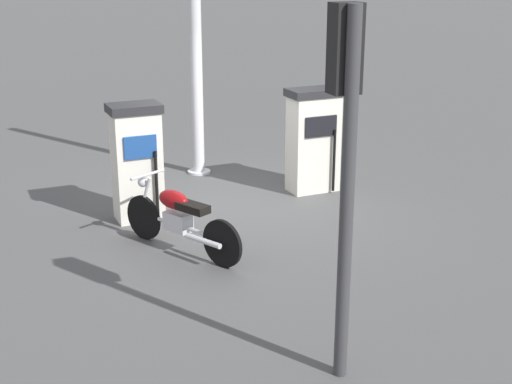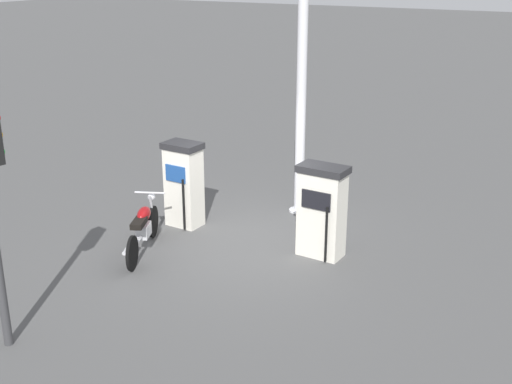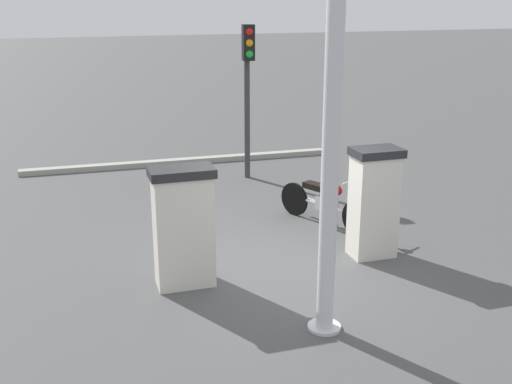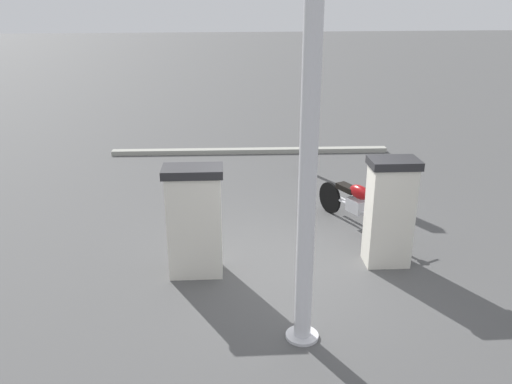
{
  "view_description": "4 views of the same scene",
  "coord_description": "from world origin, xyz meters",
  "px_view_note": "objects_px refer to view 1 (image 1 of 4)",
  "views": [
    {
      "loc": [
        9.16,
        -4.34,
        3.59
      ],
      "look_at": [
        1.46,
        -0.41,
        0.73
      ],
      "focal_mm": 49.92,
      "sensor_mm": 36.0,
      "label": 1
    },
    {
      "loc": [
        9.69,
        5.62,
        4.99
      ],
      "look_at": [
        0.45,
        0.51,
        1.23
      ],
      "focal_mm": 46.23,
      "sensor_mm": 36.0,
      "label": 2
    },
    {
      "loc": [
        -7.73,
        3.2,
        3.74
      ],
      "look_at": [
        0.49,
        0.17,
        0.98
      ],
      "focal_mm": 43.02,
      "sensor_mm": 36.0,
      "label": 3
    },
    {
      "loc": [
        -7.17,
        1.35,
        3.85
      ],
      "look_at": [
        0.63,
        0.47,
        0.94
      ],
      "focal_mm": 36.67,
      "sensor_mm": 36.0,
      "label": 4
    }
  ],
  "objects_px": {
    "fuel_pump_far": "(313,140)",
    "roadside_traffic_light": "(345,130)",
    "fuel_pump_near": "(137,162)",
    "motorcycle_near_pump": "(179,217)",
    "canopy_support_pole": "(196,45)"
  },
  "relations": [
    {
      "from": "fuel_pump_near",
      "to": "motorcycle_near_pump",
      "type": "relative_size",
      "value": 0.89
    },
    {
      "from": "roadside_traffic_light",
      "to": "canopy_support_pole",
      "type": "xyz_separation_m",
      "value": [
        -6.37,
        1.3,
        -0.04
      ]
    },
    {
      "from": "roadside_traffic_light",
      "to": "motorcycle_near_pump",
      "type": "bearing_deg",
      "value": -175.14
    },
    {
      "from": "canopy_support_pole",
      "to": "motorcycle_near_pump",
      "type": "bearing_deg",
      "value": -26.7
    },
    {
      "from": "motorcycle_near_pump",
      "to": "roadside_traffic_light",
      "type": "distance_m",
      "value": 3.7
    },
    {
      "from": "fuel_pump_near",
      "to": "roadside_traffic_light",
      "type": "height_order",
      "value": "roadside_traffic_light"
    },
    {
      "from": "fuel_pump_near",
      "to": "motorcycle_near_pump",
      "type": "bearing_deg",
      "value": 3.09
    },
    {
      "from": "fuel_pump_far",
      "to": "motorcycle_near_pump",
      "type": "distance_m",
      "value": 3.18
    },
    {
      "from": "fuel_pump_near",
      "to": "fuel_pump_far",
      "type": "height_order",
      "value": "fuel_pump_near"
    },
    {
      "from": "fuel_pump_near",
      "to": "fuel_pump_far",
      "type": "distance_m",
      "value": 2.91
    },
    {
      "from": "fuel_pump_far",
      "to": "roadside_traffic_light",
      "type": "relative_size",
      "value": 0.51
    },
    {
      "from": "motorcycle_near_pump",
      "to": "fuel_pump_near",
      "type": "bearing_deg",
      "value": -176.91
    },
    {
      "from": "fuel_pump_near",
      "to": "canopy_support_pole",
      "type": "bearing_deg",
      "value": 136.54
    },
    {
      "from": "roadside_traffic_light",
      "to": "canopy_support_pole",
      "type": "relative_size",
      "value": 0.71
    },
    {
      "from": "roadside_traffic_light",
      "to": "fuel_pump_far",
      "type": "bearing_deg",
      "value": 151.04
    }
  ]
}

